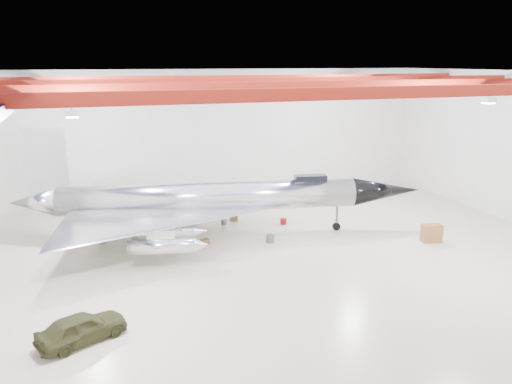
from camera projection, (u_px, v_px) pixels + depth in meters
name	position (u px, v px, depth m)	size (l,w,h in m)	color
floor	(263.00, 259.00, 30.19)	(40.00, 40.00, 0.00)	beige
wall_back	(204.00, 135.00, 42.51)	(40.00, 40.00, 0.00)	silver
ceiling	(264.00, 73.00, 27.40)	(40.00, 40.00, 0.00)	#0A0F38
ceiling_structure	(264.00, 85.00, 27.57)	(39.50, 29.50, 1.08)	maroon
jet_aircraft	(209.00, 201.00, 33.69)	(27.55, 18.74, 7.58)	#BBBDC2
jeep	(82.00, 328.00, 21.19)	(1.52, 3.77, 1.29)	#333319
desk	(432.00, 233.00, 32.96)	(1.30, 0.65, 1.20)	brown
crate_ply	(158.00, 246.00, 31.98)	(0.45, 0.36, 0.32)	olive
toolbox_red	(171.00, 222.00, 36.69)	(0.39, 0.31, 0.27)	maroon
engine_drum	(270.00, 239.00, 33.01)	(0.54, 0.54, 0.49)	#59595B
parts_bin	(234.00, 218.00, 37.49)	(0.61, 0.49, 0.43)	olive
crate_small	(103.00, 241.00, 32.89)	(0.42, 0.34, 0.29)	#59595B
tool_chest	(283.00, 221.00, 36.71)	(0.47, 0.47, 0.43)	maroon
oil_barrel	(205.00, 242.00, 32.62)	(0.52, 0.42, 0.36)	olive
spares_box	(224.00, 222.00, 36.63)	(0.41, 0.41, 0.37)	#59595B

